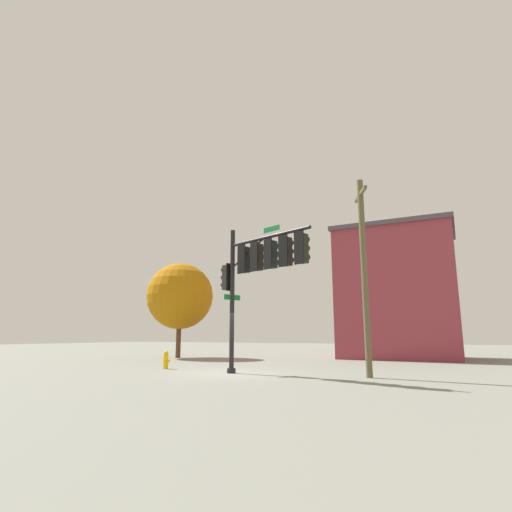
{
  "coord_description": "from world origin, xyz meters",
  "views": [
    {
      "loc": [
        8.85,
        -15.35,
        1.57
      ],
      "look_at": [
        1.26,
        -0.21,
        4.85
      ],
      "focal_mm": 28.65,
      "sensor_mm": 36.0,
      "label": 1
    }
  ],
  "objects_px": {
    "fire_hydrant": "(166,360)",
    "tree_near": "(180,296)",
    "signal_pole_assembly": "(258,266)",
    "utility_pole": "(364,270)",
    "brick_building": "(399,293)"
  },
  "relations": [
    {
      "from": "signal_pole_assembly",
      "to": "fire_hydrant",
      "type": "relative_size",
      "value": 7.42
    },
    {
      "from": "signal_pole_assembly",
      "to": "brick_building",
      "type": "distance_m",
      "value": 15.72
    },
    {
      "from": "tree_near",
      "to": "utility_pole",
      "type": "bearing_deg",
      "value": -27.64
    },
    {
      "from": "signal_pole_assembly",
      "to": "brick_building",
      "type": "height_order",
      "value": "brick_building"
    },
    {
      "from": "fire_hydrant",
      "to": "tree_near",
      "type": "relative_size",
      "value": 0.12
    },
    {
      "from": "utility_pole",
      "to": "signal_pole_assembly",
      "type": "bearing_deg",
      "value": -163.52
    },
    {
      "from": "utility_pole",
      "to": "fire_hydrant",
      "type": "xyz_separation_m",
      "value": [
        -9.47,
        -0.13,
        -3.66
      ]
    },
    {
      "from": "utility_pole",
      "to": "tree_near",
      "type": "xyz_separation_m",
      "value": [
        -14.72,
        7.71,
        0.24
      ]
    },
    {
      "from": "utility_pole",
      "to": "tree_near",
      "type": "relative_size",
      "value": 1.17
    },
    {
      "from": "fire_hydrant",
      "to": "tree_near",
      "type": "bearing_deg",
      "value": 123.84
    },
    {
      "from": "signal_pole_assembly",
      "to": "tree_near",
      "type": "distance_m",
      "value": 13.9
    },
    {
      "from": "signal_pole_assembly",
      "to": "fire_hydrant",
      "type": "bearing_deg",
      "value": 168.85
    },
    {
      "from": "utility_pole",
      "to": "brick_building",
      "type": "bearing_deg",
      "value": 92.37
    },
    {
      "from": "signal_pole_assembly",
      "to": "brick_building",
      "type": "bearing_deg",
      "value": 77.26
    },
    {
      "from": "signal_pole_assembly",
      "to": "fire_hydrant",
      "type": "xyz_separation_m",
      "value": [
        -5.42,
        1.07,
        -3.95
      ]
    }
  ]
}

